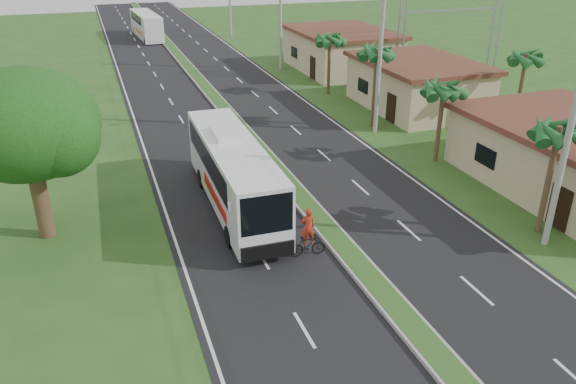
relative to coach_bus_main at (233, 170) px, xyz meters
name	(u,v)px	position (x,y,z in m)	size (l,w,h in m)	color
ground	(395,309)	(3.38, -9.94, -2.01)	(180.00, 180.00, 0.00)	#294F1C
road_asphalt	(246,136)	(3.38, 10.06, -2.00)	(14.00, 160.00, 0.02)	black
median_strip	(246,135)	(3.38, 10.06, -1.91)	(1.20, 160.00, 0.18)	gray
lane_edge_left	(144,148)	(-3.32, 10.06, -2.01)	(0.12, 160.00, 0.01)	silver
lane_edge_right	(339,126)	(10.08, 10.06, -2.01)	(0.12, 160.00, 0.01)	silver
shop_mid	(417,84)	(17.38, 12.06, -0.16)	(7.60, 10.60, 3.67)	tan
shop_far	(341,50)	(17.38, 26.06, -0.08)	(8.60, 11.60, 3.82)	tan
palm_verge_a	(559,132)	(12.38, -6.94, 2.73)	(2.40, 2.40, 5.45)	#473321
palm_verge_b	(444,89)	(12.78, 2.06, 2.34)	(2.40, 2.40, 5.05)	#473321
palm_verge_c	(377,53)	(12.18, 9.06, 3.11)	(2.40, 2.40, 5.85)	#473321
palm_verge_d	(330,39)	(12.68, 18.06, 2.54)	(2.40, 2.40, 5.25)	#473321
palm_behind_shop	(526,58)	(20.88, 5.06, 2.92)	(2.40, 2.40, 5.65)	#473321
shade_tree	(23,129)	(-8.73, 0.08, 3.01)	(6.30, 6.00, 7.54)	#473321
utility_pole_a	(572,119)	(11.88, -7.94, 3.66)	(1.60, 0.28, 11.00)	gray
utility_pole_b	(381,38)	(11.86, 8.06, 4.24)	(3.20, 0.28, 12.00)	gray
utility_pole_c	(280,9)	(11.88, 28.06, 3.66)	(1.60, 0.28, 11.00)	gray
billboard_lattice	(454,0)	(25.38, 20.06, 4.81)	(10.18, 1.18, 12.07)	gray
coach_bus_main	(233,170)	(0.00, 0.00, 0.00)	(2.56, 11.37, 3.66)	white
coach_bus_far	(146,24)	(1.58, 50.56, -0.26)	(2.94, 10.73, 3.09)	white
motorcyclist	(308,239)	(1.75, -5.43, -1.20)	(1.58, 0.58, 2.20)	black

